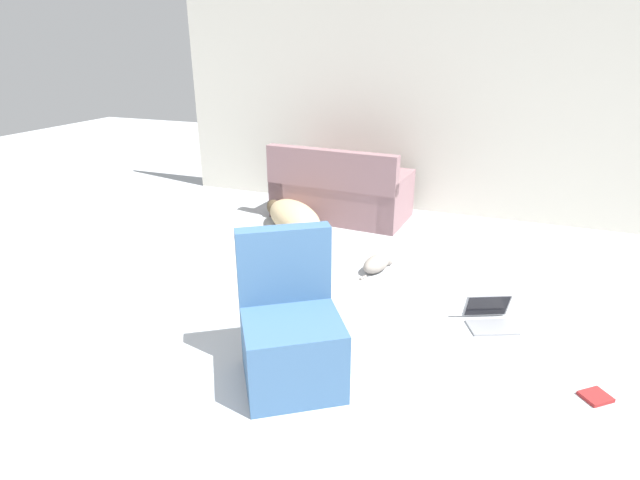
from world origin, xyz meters
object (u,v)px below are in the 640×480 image
side_chair (291,335)px  dog (293,217)px  laptop_open (489,314)px  book_red (596,397)px  couch (340,194)px  cat (378,263)px

side_chair → dog: bearing=80.1°
laptop_open → side_chair: size_ratio=0.46×
laptop_open → book_red: size_ratio=2.06×
laptop_open → side_chair: (-1.16, -1.17, 0.25)m
dog → book_red: bearing=-170.2°
dog → side_chair: size_ratio=1.21×
laptop_open → book_red: laptop_open is taller
book_red → dog: bearing=145.0°
laptop_open → side_chair: bearing=-158.8°
couch → cat: couch is taller
cat → side_chair: size_ratio=0.53×
cat → book_red: (1.72, -1.32, -0.07)m
dog → side_chair: 2.76m
couch → dog: bearing=64.4°
dog → laptop_open: (2.25, -1.36, -0.09)m
laptop_open → cat: bearing=125.2°
couch → laptop_open: (1.89, -1.99, -0.22)m
dog → laptop_open: dog is taller
cat → side_chair: bearing=-164.1°
couch → laptop_open: bearing=137.7°
dog → side_chair: bearing=158.3°
dog → book_red: (2.93, -2.05, -0.15)m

